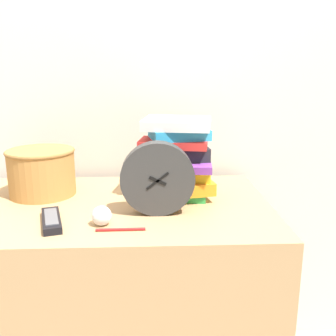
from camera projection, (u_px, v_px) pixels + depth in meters
wall_back at (114, 64)px, 1.50m from camera, size 6.00×0.04×2.40m
desk at (113, 310)px, 1.34m from camera, size 1.02×0.62×0.77m
desk_clock at (158, 179)px, 1.13m from camera, size 0.22×0.05×0.22m
book_stack at (178, 158)px, 1.28m from camera, size 0.25×0.23×0.26m
basket at (42, 171)px, 1.32m from camera, size 0.23×0.23×0.16m
tv_remote at (51, 220)px, 1.08m from camera, size 0.09×0.18×0.02m
crumpled_paper_ball at (101, 216)px, 1.07m from camera, size 0.05×0.05×0.05m
pen at (121, 229)px, 1.04m from camera, size 0.13×0.01×0.01m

